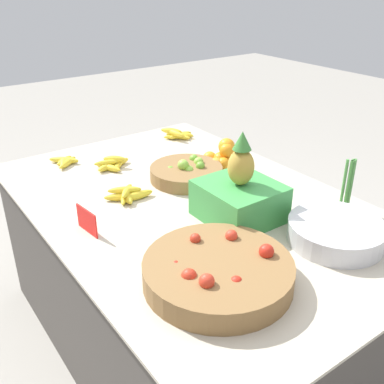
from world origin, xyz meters
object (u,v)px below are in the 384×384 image
object	(u,v)px
lime_bowl	(187,173)
metal_bowl	(336,232)
produce_crate	(239,196)
price_sign	(87,221)
tomato_basket	(218,272)

from	to	relation	value
lime_bowl	metal_bowl	distance (m)	0.76
lime_bowl	produce_crate	xyz separation A→B (m)	(0.41, -0.04, 0.06)
price_sign	produce_crate	xyz separation A→B (m)	(0.25, 0.53, 0.05)
metal_bowl	price_sign	xyz separation A→B (m)	(-0.58, -0.69, 0.01)
lime_bowl	price_sign	bearing A→B (deg)	-73.64
lime_bowl	metal_bowl	xyz separation A→B (m)	(0.75, 0.13, 0.01)
tomato_basket	metal_bowl	xyz separation A→B (m)	(0.06, 0.49, -0.00)
lime_bowl	produce_crate	world-z (taller)	produce_crate
metal_bowl	produce_crate	size ratio (longest dim) A/B	0.96
tomato_basket	produce_crate	xyz separation A→B (m)	(-0.27, 0.32, 0.06)
lime_bowl	produce_crate	size ratio (longest dim) A/B	0.94
metal_bowl	produce_crate	bearing A→B (deg)	-153.30
tomato_basket	price_sign	distance (m)	0.56
lime_bowl	tomato_basket	bearing A→B (deg)	-27.92
lime_bowl	tomato_basket	world-z (taller)	tomato_basket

